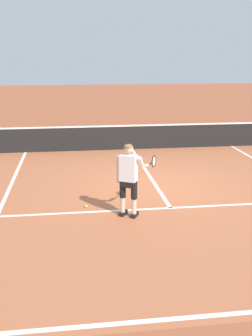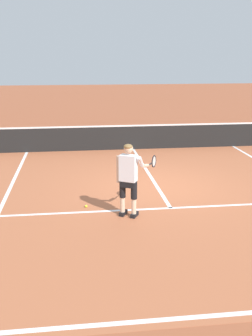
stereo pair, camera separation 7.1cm
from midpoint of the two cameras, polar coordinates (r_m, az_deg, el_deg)
name	(u,v)px [view 2 (the right image)]	position (r m, az deg, el deg)	size (l,w,h in m)	color
ground_plane	(156,186)	(11.56, 4.49, -2.53)	(80.00, 80.00, 0.00)	#9E5133
court_inner_surface	(161,193)	(10.96, 5.17, -3.57)	(10.98, 11.00, 0.00)	#B2603D
line_baseline	(238,314)	(6.42, 15.81, -19.16)	(10.98, 0.10, 0.01)	white
line_service	(171,208)	(9.95, 6.52, -5.63)	(8.23, 0.10, 0.01)	white
line_centre_service	(147,172)	(12.92, 3.21, -0.51)	(0.10, 6.40, 0.01)	white
line_singles_left	(5,200)	(10.88, -16.58, -4.32)	(0.10, 10.60, 0.01)	white
tennis_net	(133,137)	(15.87, 1.16, 4.42)	(11.96, 0.08, 1.07)	#333338
tennis_player	(129,175)	(9.11, 0.65, -1.01)	(1.04, 0.91, 1.71)	black
tennis_ball_near_feet	(86,206)	(9.97, -5.44, -5.38)	(0.07, 0.07, 0.07)	#CCE02D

